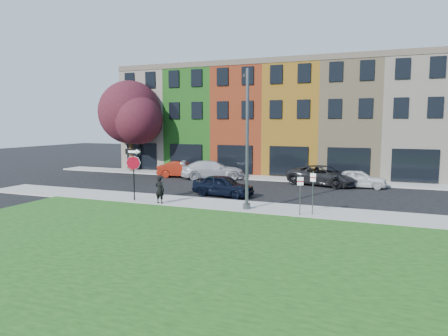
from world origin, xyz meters
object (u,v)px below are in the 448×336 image
at_px(stop_sign, 133,164).
at_px(street_lamp, 247,139).
at_px(man, 160,190).
at_px(sedan_near, 223,186).

xyz_separation_m(stop_sign, street_lamp, (7.10, 0.36, 1.58)).
height_order(man, street_lamp, street_lamp).
distance_m(stop_sign, man, 2.43).
bearing_deg(stop_sign, sedan_near, 38.98).
bearing_deg(street_lamp, man, 164.72).
distance_m(sedan_near, street_lamp, 5.51).
height_order(stop_sign, sedan_near, stop_sign).
height_order(stop_sign, street_lamp, street_lamp).
distance_m(man, sedan_near, 4.74).
xyz_separation_m(sedan_near, street_lamp, (2.78, -3.50, 3.23)).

